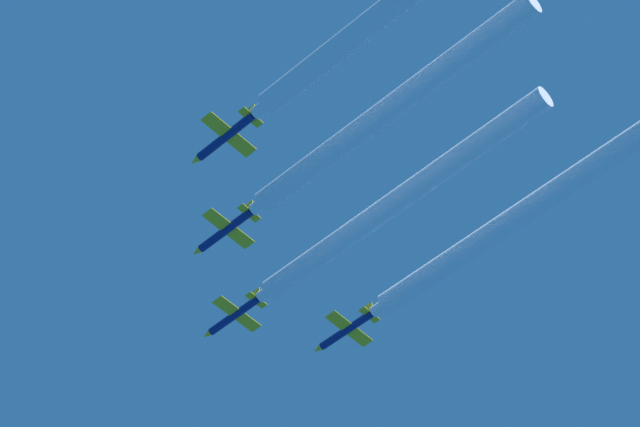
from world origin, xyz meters
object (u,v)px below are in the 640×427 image
object	(u,v)px
jet_left_wingman	(224,231)
jet_right_wingman	(345,331)
jet_outer_left	(224,138)
jet_lead	(233,316)

from	to	relation	value
jet_left_wingman	jet_right_wingman	size ratio (longest dim) A/B	1.00
jet_outer_left	jet_right_wingman	bearing A→B (deg)	19.23
jet_lead	jet_right_wingman	size ratio (longest dim) A/B	1.00
jet_lead	jet_right_wingman	bearing A→B (deg)	-43.87
jet_left_wingman	jet_right_wingman	distance (m)	23.38
jet_lead	jet_right_wingman	xyz separation A→B (m)	(10.86, -10.44, -2.04)
jet_left_wingman	jet_lead	bearing A→B (deg)	41.94
jet_right_wingman	jet_outer_left	world-z (taller)	jet_right_wingman
jet_right_wingman	jet_outer_left	bearing A→B (deg)	-160.77
jet_lead	jet_outer_left	distance (m)	32.49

